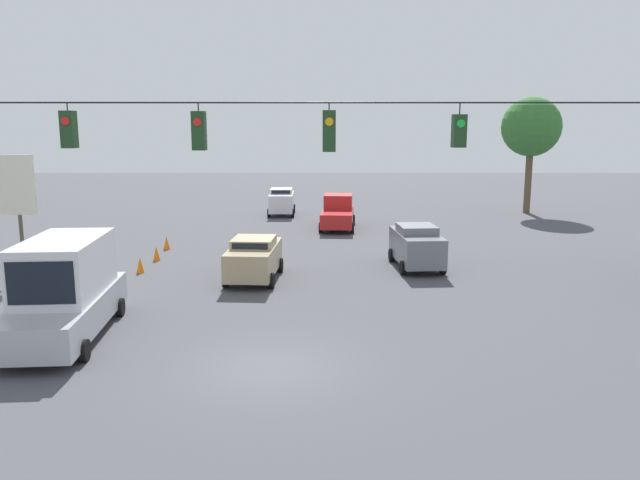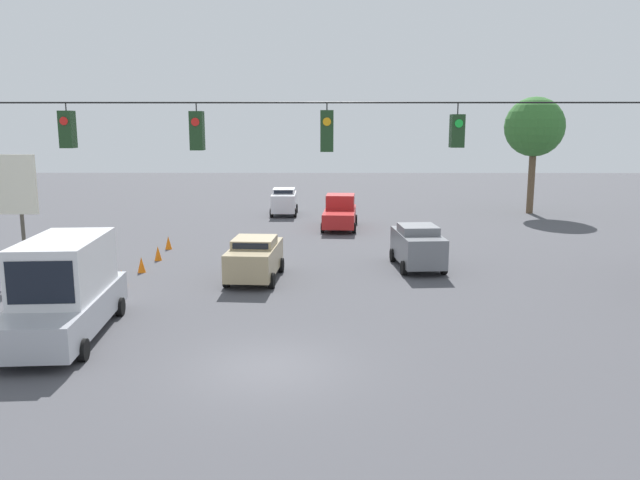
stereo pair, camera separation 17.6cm
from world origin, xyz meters
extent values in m
plane|color=#47474C|center=(0.00, 0.00, 0.00)|extent=(140.00, 140.00, 0.00)
cylinder|color=black|center=(0.00, 0.65, 7.11)|extent=(22.34, 0.04, 0.04)
cube|color=#1E3D1E|center=(-4.80, 0.65, 6.43)|extent=(0.32, 0.36, 0.80)
cylinder|color=black|center=(-4.80, 0.65, 6.97)|extent=(0.03, 0.03, 0.28)
cylinder|color=green|center=(-4.80, 0.84, 6.61)|extent=(0.20, 0.02, 0.20)
cube|color=#1E3D1E|center=(-1.60, 0.65, 6.43)|extent=(0.32, 0.36, 1.01)
cylinder|color=black|center=(-1.60, 0.65, 7.02)|extent=(0.03, 0.03, 0.18)
cylinder|color=orange|center=(-1.60, 0.84, 6.65)|extent=(0.20, 0.02, 0.20)
cube|color=#1E3D1E|center=(1.60, 0.65, 6.44)|extent=(0.32, 0.36, 0.95)
cylinder|color=black|center=(1.60, 0.65, 7.01)|extent=(0.03, 0.03, 0.20)
cylinder|color=red|center=(1.60, 0.84, 6.65)|extent=(0.20, 0.02, 0.20)
cube|color=#1E3D1E|center=(4.80, 0.65, 6.47)|extent=(0.32, 0.36, 0.91)
cylinder|color=black|center=(4.80, 0.65, 7.02)|extent=(0.03, 0.03, 0.19)
cylinder|color=red|center=(4.80, 0.84, 6.67)|extent=(0.20, 0.02, 0.20)
cube|color=tan|center=(1.44, -9.95, 0.89)|extent=(2.16, 4.50, 1.15)
cube|color=tan|center=(1.44, -9.95, 1.65)|extent=(1.85, 2.04, 0.36)
cube|color=black|center=(1.50, -8.97, 1.65)|extent=(1.50, 0.12, 0.25)
cylinder|color=black|center=(2.47, -8.59, 0.32)|extent=(0.26, 0.65, 0.64)
cylinder|color=black|center=(0.60, -8.46, 0.32)|extent=(0.26, 0.65, 0.64)
cylinder|color=black|center=(2.28, -11.43, 0.32)|extent=(0.26, 0.65, 0.64)
cylinder|color=black|center=(0.41, -11.30, 0.32)|extent=(0.26, 0.65, 0.64)
cube|color=silver|center=(1.41, -29.49, 0.96)|extent=(1.74, 3.91, 1.28)
cube|color=silver|center=(1.41, -29.49, 1.78)|extent=(1.59, 1.73, 0.36)
cube|color=black|center=(1.40, -28.63, 1.78)|extent=(1.36, 0.03, 0.25)
cylinder|color=black|center=(2.25, -28.22, 0.32)|extent=(0.23, 0.64, 0.64)
cylinder|color=black|center=(0.54, -28.24, 0.32)|extent=(0.23, 0.64, 0.64)
cylinder|color=black|center=(2.27, -30.75, 0.32)|extent=(0.23, 0.64, 0.64)
cylinder|color=black|center=(0.57, -30.77, 0.32)|extent=(0.23, 0.64, 0.64)
cube|color=#A8AAB2|center=(6.60, -2.52, 0.82)|extent=(2.81, 6.68, 1.00)
cube|color=silver|center=(6.62, -2.84, 2.21)|extent=(2.45, 4.33, 1.77)
cube|color=black|center=(6.47, -0.75, 2.21)|extent=(1.87, 0.16, 1.24)
cylinder|color=black|center=(5.28, -0.49, 0.32)|extent=(0.27, 0.65, 0.64)
cylinder|color=black|center=(7.92, -4.55, 0.32)|extent=(0.27, 0.65, 0.64)
cylinder|color=black|center=(5.59, -4.72, 0.32)|extent=(0.27, 0.65, 0.64)
cube|color=slate|center=(-5.89, -12.21, 0.98)|extent=(2.10, 4.36, 1.33)
cube|color=slate|center=(-5.89, -12.21, 1.83)|extent=(1.78, 1.98, 0.36)
cube|color=black|center=(-5.82, -13.15, 1.83)|extent=(1.43, 0.12, 0.25)
cylinder|color=black|center=(-6.68, -13.65, 0.32)|extent=(0.27, 0.65, 0.64)
cylinder|color=black|center=(-4.89, -13.52, 0.32)|extent=(0.27, 0.65, 0.64)
cylinder|color=black|center=(-6.88, -10.90, 0.32)|extent=(0.27, 0.65, 0.64)
cylinder|color=black|center=(-5.09, -10.77, 0.32)|extent=(0.27, 0.65, 0.64)
cube|color=red|center=(-2.56, -23.41, 0.77)|extent=(2.33, 5.50, 0.90)
cube|color=red|center=(-2.61, -24.05, 1.67)|extent=(1.92, 2.06, 0.90)
cube|color=black|center=(-2.68, -25.03, 1.67)|extent=(1.55, 0.13, 0.63)
cylinder|color=black|center=(-3.66, -25.08, 0.32)|extent=(0.27, 0.65, 0.64)
cylinder|color=black|center=(-1.72, -25.22, 0.32)|extent=(0.27, 0.65, 0.64)
cylinder|color=black|center=(-3.40, -21.60, 0.32)|extent=(0.27, 0.65, 0.64)
cylinder|color=black|center=(-1.46, -21.74, 0.32)|extent=(0.27, 0.65, 0.64)
cone|color=orange|center=(6.66, -3.54, 0.36)|extent=(0.36, 0.36, 0.71)
cone|color=orange|center=(6.66, -6.21, 0.36)|extent=(0.36, 0.36, 0.71)
cone|color=orange|center=(6.80, -8.68, 0.36)|extent=(0.36, 0.36, 0.71)
cone|color=orange|center=(6.71, -11.19, 0.36)|extent=(0.36, 0.36, 0.71)
cone|color=orange|center=(6.62, -13.72, 0.36)|extent=(0.36, 0.36, 0.71)
cone|color=orange|center=(6.80, -16.52, 0.36)|extent=(0.36, 0.36, 0.71)
cylinder|color=#4C473D|center=(11.37, -10.03, 1.41)|extent=(0.16, 0.16, 2.82)
cylinder|color=slate|center=(7.28, -2.17, 0.90)|extent=(0.06, 0.06, 1.80)
cube|color=orange|center=(7.28, -2.17, 2.21)|extent=(1.27, 0.04, 1.27)
cylinder|color=brown|center=(-17.05, -30.49, 2.61)|extent=(0.50, 0.50, 5.22)
sphere|color=#336B2D|center=(-17.05, -30.49, 6.42)|extent=(4.36, 4.36, 4.36)
camera|label=1|loc=(-1.35, 16.21, 6.59)|focal=35.00mm
camera|label=2|loc=(-1.52, 16.21, 6.59)|focal=35.00mm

